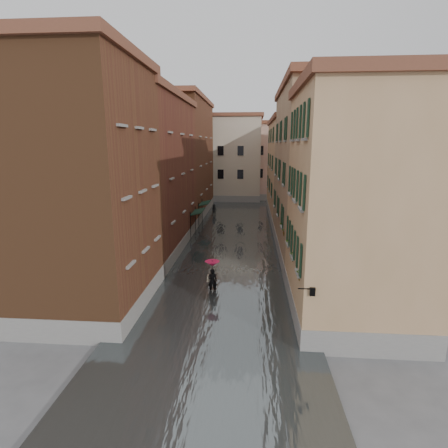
% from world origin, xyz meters
% --- Properties ---
extents(ground, '(120.00, 120.00, 0.00)m').
position_xyz_m(ground, '(0.00, 0.00, 0.00)').
color(ground, '#545456').
rests_on(ground, ground).
extents(floodwater, '(10.00, 60.00, 0.20)m').
position_xyz_m(floodwater, '(0.00, 13.00, 0.10)').
color(floodwater, '#474D4E').
rests_on(floodwater, ground).
extents(building_left_near, '(6.00, 8.00, 13.00)m').
position_xyz_m(building_left_near, '(-7.00, -2.00, 6.50)').
color(building_left_near, brown).
rests_on(building_left_near, ground).
extents(building_left_mid, '(6.00, 14.00, 12.50)m').
position_xyz_m(building_left_mid, '(-7.00, 9.00, 6.25)').
color(building_left_mid, brown).
rests_on(building_left_mid, ground).
extents(building_left_far, '(6.00, 16.00, 14.00)m').
position_xyz_m(building_left_far, '(-7.00, 24.00, 7.00)').
color(building_left_far, brown).
rests_on(building_left_far, ground).
extents(building_right_near, '(6.00, 8.00, 11.50)m').
position_xyz_m(building_right_near, '(7.00, -2.00, 5.75)').
color(building_right_near, '#A78156').
rests_on(building_right_near, ground).
extents(building_right_mid, '(6.00, 14.00, 13.00)m').
position_xyz_m(building_right_mid, '(7.00, 9.00, 6.50)').
color(building_right_mid, '#9A815D').
rests_on(building_right_mid, ground).
extents(building_right_far, '(6.00, 16.00, 11.50)m').
position_xyz_m(building_right_far, '(7.00, 24.00, 5.75)').
color(building_right_far, '#A78156').
rests_on(building_right_far, ground).
extents(building_end_cream, '(12.00, 9.00, 13.00)m').
position_xyz_m(building_end_cream, '(-3.00, 38.00, 6.50)').
color(building_end_cream, '#BFB398').
rests_on(building_end_cream, ground).
extents(building_end_pink, '(10.00, 9.00, 12.00)m').
position_xyz_m(building_end_pink, '(6.00, 40.00, 6.00)').
color(building_end_pink, tan).
rests_on(building_end_pink, ground).
extents(awning_near, '(1.09, 3.01, 2.80)m').
position_xyz_m(awning_near, '(-3.49, 13.39, 2.47)').
color(awning_near, black).
rests_on(awning_near, ground).
extents(awning_far, '(1.09, 2.79, 2.80)m').
position_xyz_m(awning_far, '(-3.49, 18.41, 2.46)').
color(awning_far, black).
rests_on(awning_far, ground).
extents(wall_lantern, '(0.71, 0.22, 0.35)m').
position_xyz_m(wall_lantern, '(4.33, -6.00, 3.01)').
color(wall_lantern, black).
rests_on(wall_lantern, ground).
extents(window_planters, '(0.59, 10.66, 0.84)m').
position_xyz_m(window_planters, '(4.12, 0.48, 3.51)').
color(window_planters, '#985D31').
rests_on(window_planters, ground).
extents(pedestrian_main, '(0.92, 0.92, 2.06)m').
position_xyz_m(pedestrian_main, '(-0.56, 0.16, 1.25)').
color(pedestrian_main, black).
rests_on(pedestrian_main, ground).
extents(pedestrian_far, '(0.84, 0.70, 1.56)m').
position_xyz_m(pedestrian_far, '(-2.93, 23.44, 0.78)').
color(pedestrian_far, black).
rests_on(pedestrian_far, ground).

